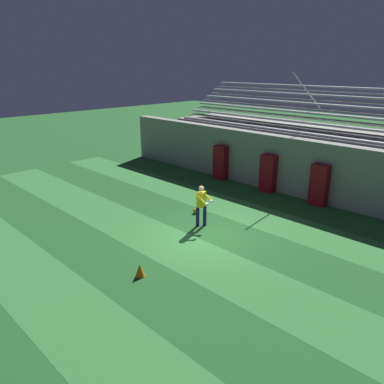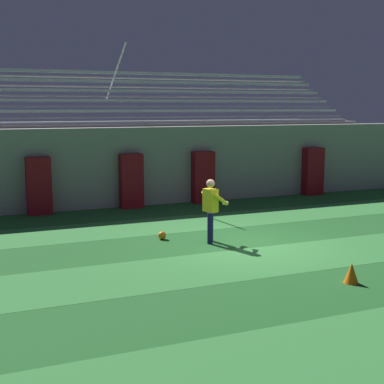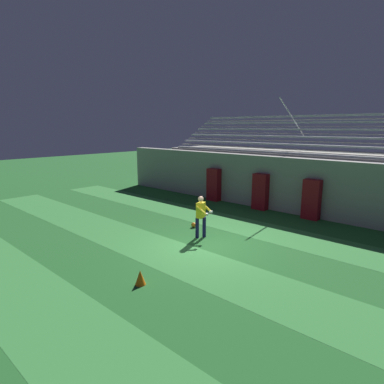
% 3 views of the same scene
% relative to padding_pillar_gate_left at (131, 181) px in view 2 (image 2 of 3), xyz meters
% --- Properties ---
extents(ground_plane, '(80.00, 80.00, 0.00)m').
position_rel_padding_pillar_gate_left_xyz_m(ground_plane, '(1.37, -5.95, -0.95)').
color(ground_plane, '#236028').
extents(turf_stripe_mid, '(28.00, 2.22, 0.01)m').
position_rel_padding_pillar_gate_left_xyz_m(turf_stripe_mid, '(1.37, -7.51, -0.95)').
color(turf_stripe_mid, '#38843D').
rests_on(turf_stripe_mid, ground).
extents(turf_stripe_far, '(28.00, 2.22, 0.01)m').
position_rel_padding_pillar_gate_left_xyz_m(turf_stripe_far, '(1.37, -3.07, -0.95)').
color(turf_stripe_far, '#38843D').
rests_on(turf_stripe_far, ground).
extents(back_wall, '(24.00, 0.60, 2.80)m').
position_rel_padding_pillar_gate_left_xyz_m(back_wall, '(1.37, 0.55, 0.45)').
color(back_wall, '#999691').
rests_on(back_wall, ground).
extents(padding_pillar_gate_left, '(0.79, 0.44, 1.90)m').
position_rel_padding_pillar_gate_left_xyz_m(padding_pillar_gate_left, '(0.00, 0.00, 0.00)').
color(padding_pillar_gate_left, maroon).
rests_on(padding_pillar_gate_left, ground).
extents(padding_pillar_gate_right, '(0.79, 0.44, 1.90)m').
position_rel_padding_pillar_gate_left_xyz_m(padding_pillar_gate_right, '(2.73, 0.00, 0.00)').
color(padding_pillar_gate_right, maroon).
rests_on(padding_pillar_gate_right, ground).
extents(padding_pillar_far_left, '(0.79, 0.44, 1.90)m').
position_rel_padding_pillar_gate_left_xyz_m(padding_pillar_far_left, '(-3.13, 0.00, 0.00)').
color(padding_pillar_far_left, maroon).
rests_on(padding_pillar_far_left, ground).
extents(padding_pillar_far_right, '(0.79, 0.44, 1.90)m').
position_rel_padding_pillar_gate_left_xyz_m(padding_pillar_far_right, '(7.55, 0.00, 0.00)').
color(padding_pillar_far_right, maroon).
rests_on(padding_pillar_far_right, ground).
extents(bleacher_stand, '(18.00, 4.75, 5.83)m').
position_rel_padding_pillar_gate_left_xyz_m(bleacher_stand, '(1.37, 3.24, 0.56)').
color(bleacher_stand, '#999691').
rests_on(bleacher_stand, ground).
extents(goalkeeper, '(0.61, 0.67, 1.67)m').
position_rel_padding_pillar_gate_left_xyz_m(goalkeeper, '(0.59, -5.48, 0.01)').
color(goalkeeper, '#19194C').
rests_on(goalkeeper, ground).
extents(soccer_ball, '(0.22, 0.22, 0.22)m').
position_rel_padding_pillar_gate_left_xyz_m(soccer_ball, '(-0.49, -4.71, -0.84)').
color(soccer_ball, orange).
rests_on(soccer_ball, ground).
extents(traffic_cone, '(0.30, 0.30, 0.42)m').
position_rel_padding_pillar_gate_left_xyz_m(traffic_cone, '(1.87, -9.54, -0.74)').
color(traffic_cone, orange).
rests_on(traffic_cone, ground).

